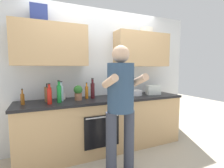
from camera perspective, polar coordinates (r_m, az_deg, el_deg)
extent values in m
plane|color=#B2A893|center=(3.15, -2.13, -21.19)|extent=(12.00, 12.00, 0.00)
cube|color=silver|center=(3.16, -4.66, 2.49)|extent=(4.00, 0.06, 2.50)
cube|color=tan|center=(2.81, -20.23, 12.52)|extent=(1.11, 0.32, 0.65)
cube|color=tan|center=(3.38, 10.28, 11.52)|extent=(1.11, 0.32, 0.65)
cylinder|color=silver|center=(3.50, 11.72, 17.52)|extent=(0.25, 0.25, 0.10)
cube|color=navy|center=(2.90, -23.83, 21.19)|extent=(0.24, 0.20, 0.24)
cube|color=tan|center=(2.98, -2.16, -13.79)|extent=(2.80, 0.60, 0.86)
cube|color=black|center=(2.87, -2.20, -5.27)|extent=(2.84, 0.64, 0.04)
cube|color=black|center=(2.64, -3.42, -15.95)|extent=(0.56, 0.02, 0.50)
cylinder|color=silver|center=(2.54, -3.26, -11.30)|extent=(0.52, 0.02, 0.02)
cylinder|color=#383D4C|center=(2.27, -0.26, -20.25)|extent=(0.14, 0.14, 0.86)
cylinder|color=#383D4C|center=(2.37, 5.82, -19.04)|extent=(0.14, 0.14, 0.86)
cylinder|color=navy|center=(2.11, 2.96, -1.21)|extent=(0.34, 0.34, 0.62)
sphere|color=#D8AD8C|center=(2.11, 3.01, 10.18)|extent=(0.22, 0.22, 0.22)
cylinder|color=#D8AD8C|center=(1.91, -0.74, 0.87)|extent=(0.09, 0.31, 0.19)
cylinder|color=#D8AD8C|center=(2.10, 9.33, 1.22)|extent=(0.09, 0.31, 0.19)
cylinder|color=olive|center=(2.96, 3.01, -2.28)|extent=(0.07, 0.07, 0.23)
cylinder|color=olive|center=(2.95, 3.02, 0.45)|extent=(0.03, 0.03, 0.06)
cylinder|color=black|center=(2.94, 3.02, 1.16)|extent=(0.04, 0.04, 0.02)
cylinder|color=silver|center=(2.71, -16.99, -3.15)|extent=(0.06, 0.06, 0.24)
cylinder|color=silver|center=(2.70, -17.08, -0.03)|extent=(0.03, 0.03, 0.06)
cylinder|color=black|center=(2.69, -17.10, 0.78)|extent=(0.04, 0.04, 0.02)
cylinder|color=#471419|center=(2.85, -6.67, -2.33)|extent=(0.07, 0.07, 0.26)
cylinder|color=#471419|center=(2.83, -6.71, 0.95)|extent=(0.04, 0.04, 0.07)
cylinder|color=black|center=(2.83, -6.72, 1.84)|extent=(0.04, 0.04, 0.02)
cylinder|color=#198C33|center=(2.60, -17.69, -3.33)|extent=(0.07, 0.07, 0.25)
cylinder|color=#198C33|center=(2.58, -17.79, 0.14)|extent=(0.04, 0.04, 0.06)
cylinder|color=black|center=(2.58, -17.82, 1.01)|extent=(0.04, 0.04, 0.02)
cylinder|color=red|center=(2.53, -20.67, -3.96)|extent=(0.06, 0.06, 0.23)
cylinder|color=red|center=(2.51, -20.78, -0.74)|extent=(0.03, 0.03, 0.06)
cylinder|color=black|center=(2.51, -20.81, 0.10)|extent=(0.04, 0.04, 0.02)
cylinder|color=orange|center=(2.85, -8.69, -2.92)|extent=(0.05, 0.05, 0.20)
cylinder|color=orange|center=(2.83, -8.73, -0.33)|extent=(0.03, 0.03, 0.06)
cylinder|color=black|center=(2.83, -8.74, 0.37)|extent=(0.03, 0.03, 0.01)
cylinder|color=#8C4C14|center=(2.67, -28.37, -4.65)|extent=(0.05, 0.05, 0.15)
cylinder|color=#8C4C14|center=(2.65, -28.48, -2.36)|extent=(0.02, 0.02, 0.06)
cylinder|color=black|center=(2.65, -28.51, -1.56)|extent=(0.02, 0.02, 0.01)
cylinder|color=white|center=(2.87, -16.47, -4.15)|extent=(0.08, 0.08, 0.09)
cylinder|color=silver|center=(3.20, 7.82, -2.94)|extent=(0.28, 0.28, 0.09)
cube|color=brown|center=(2.76, -21.10, -3.31)|extent=(0.10, 0.14, 0.22)
cylinder|color=black|center=(2.72, -21.49, -0.47)|extent=(0.02, 0.02, 0.06)
cylinder|color=black|center=(2.76, -20.91, -0.37)|extent=(0.02, 0.02, 0.06)
cylinder|color=#9E6647|center=(2.74, -11.51, -4.27)|extent=(0.12, 0.12, 0.11)
sphere|color=#2D6B28|center=(2.72, -11.56, -1.93)|extent=(0.14, 0.14, 0.14)
cube|color=silver|center=(3.35, 13.90, -1.95)|extent=(0.29, 0.22, 0.18)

